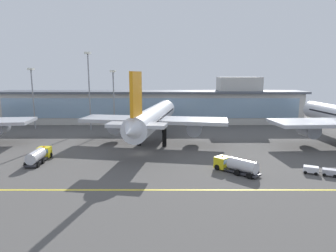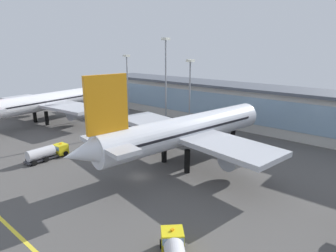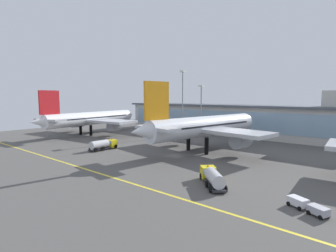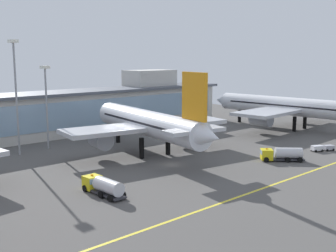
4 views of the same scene
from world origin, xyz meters
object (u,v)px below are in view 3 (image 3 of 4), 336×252
object	(u,v)px
airliner_near_left	(91,119)
apron_light_mast_centre	(183,94)
baggage_tug_near	(104,144)
apron_light_mast_east	(201,102)
airliner_near_right	(204,127)
service_truck_far	(307,206)
fuel_tanker_truck	(212,176)
apron_light_mast_west	(151,100)

from	to	relation	value
airliner_near_left	apron_light_mast_centre	distance (m)	38.99
baggage_tug_near	apron_light_mast_east	size ratio (longest dim) A/B	0.46
airliner_near_right	apron_light_mast_east	bearing A→B (deg)	44.00
service_truck_far	baggage_tug_near	bearing A→B (deg)	17.13
airliner_near_right	baggage_tug_near	xyz separation A→B (m)	(-23.75, -17.08, -5.49)
airliner_near_left	baggage_tug_near	bearing A→B (deg)	-124.33
fuel_tanker_truck	baggage_tug_near	bearing A→B (deg)	35.38
apron_light_mast_west	apron_light_mast_centre	xyz separation A→B (m)	(20.12, -3.09, 2.79)
baggage_tug_near	apron_light_mast_east	world-z (taller)	apron_light_mast_east
service_truck_far	apron_light_mast_east	size ratio (longest dim) A/B	0.29
fuel_tanker_truck	apron_light_mast_east	xyz separation A→B (m)	(-30.96, 44.46, 11.84)
airliner_near_right	fuel_tanker_truck	bearing A→B (deg)	-136.09
airliner_near_left	apron_light_mast_centre	size ratio (longest dim) A/B	2.00
airliner_near_left	apron_light_mast_west	size ratio (longest dim) A/B	2.49
airliner_near_right	apron_light_mast_west	world-z (taller)	apron_light_mast_west
apron_light_mast_centre	fuel_tanker_truck	bearing A→B (deg)	-48.12
apron_light_mast_west	apron_light_mast_centre	world-z (taller)	apron_light_mast_centre
airliner_near_right	apron_light_mast_west	distance (m)	48.16
airliner_near_left	apron_light_mast_west	bearing A→B (deg)	-32.96
fuel_tanker_truck	service_truck_far	xyz separation A→B (m)	(15.49, -1.27, -0.72)
apron_light_mast_west	airliner_near_right	bearing A→B (deg)	-27.86
airliner_near_right	apron_light_mast_centre	world-z (taller)	apron_light_mast_centre
baggage_tug_near	apron_light_mast_centre	xyz separation A→B (m)	(1.72, 36.27, 15.05)
airliner_near_right	apron_light_mast_west	bearing A→B (deg)	71.23
fuel_tanker_truck	service_truck_far	world-z (taller)	fuel_tanker_truck
airliner_near_right	service_truck_far	world-z (taller)	airliner_near_right
airliner_near_left	baggage_tug_near	size ratio (longest dim) A/B	5.64
airliner_near_left	fuel_tanker_truck	distance (m)	74.40
airliner_near_right	apron_light_mast_centre	distance (m)	30.74
service_truck_far	apron_light_mast_centre	distance (m)	71.83
service_truck_far	apron_light_mast_east	world-z (taller)	apron_light_mast_east
baggage_tug_near	service_truck_far	xyz separation A→B (m)	(55.91, -8.16, -0.72)
baggage_tug_near	service_truck_far	size ratio (longest dim) A/B	1.60
fuel_tanker_truck	baggage_tug_near	distance (m)	41.00
baggage_tug_near	apron_light_mast_centre	size ratio (longest dim) A/B	0.36
apron_light_mast_west	service_truck_far	bearing A→B (deg)	-32.60
airliner_near_right	apron_light_mast_east	size ratio (longest dim) A/B	2.49
apron_light_mast_east	service_truck_far	bearing A→B (deg)	-44.55
airliner_near_left	baggage_tug_near	distance (m)	34.57
apron_light_mast_west	fuel_tanker_truck	bearing A→B (deg)	-38.18
service_truck_far	apron_light_mast_west	size ratio (longest dim) A/B	0.28
baggage_tug_near	apron_light_mast_centre	world-z (taller)	apron_light_mast_centre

